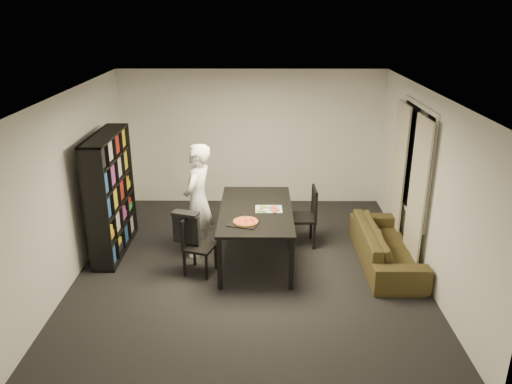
{
  "coord_description": "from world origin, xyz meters",
  "views": [
    {
      "loc": [
        0.14,
        -6.58,
        3.7
      ],
      "look_at": [
        0.1,
        0.46,
        1.05
      ],
      "focal_mm": 35.0,
      "sensor_mm": 36.0,
      "label": 1
    }
  ],
  "objects_px": {
    "chair_right": "(307,213)",
    "sofa": "(387,246)",
    "bookshelf": "(111,194)",
    "baking_tray": "(244,223)",
    "dining_table": "(256,213)",
    "person": "(198,201)",
    "chair_left": "(194,241)",
    "pepperoni_pizza": "(246,222)"
  },
  "relations": [
    {
      "from": "bookshelf",
      "to": "dining_table",
      "type": "relative_size",
      "value": 0.97
    },
    {
      "from": "bookshelf",
      "to": "pepperoni_pizza",
      "type": "relative_size",
      "value": 5.43
    },
    {
      "from": "pepperoni_pizza",
      "to": "sofa",
      "type": "xyz_separation_m",
      "value": [
        2.11,
        0.37,
        -0.55
      ]
    },
    {
      "from": "person",
      "to": "baking_tray",
      "type": "height_order",
      "value": "person"
    },
    {
      "from": "bookshelf",
      "to": "sofa",
      "type": "distance_m",
      "value": 4.3
    },
    {
      "from": "person",
      "to": "baking_tray",
      "type": "relative_size",
      "value": 4.47
    },
    {
      "from": "pepperoni_pizza",
      "to": "sofa",
      "type": "relative_size",
      "value": 0.18
    },
    {
      "from": "bookshelf",
      "to": "baking_tray",
      "type": "height_order",
      "value": "bookshelf"
    },
    {
      "from": "baking_tray",
      "to": "sofa",
      "type": "distance_m",
      "value": 2.24
    },
    {
      "from": "dining_table",
      "to": "chair_right",
      "type": "distance_m",
      "value": 0.97
    },
    {
      "from": "baking_tray",
      "to": "sofa",
      "type": "xyz_separation_m",
      "value": [
        2.15,
        0.38,
        -0.53
      ]
    },
    {
      "from": "chair_right",
      "to": "pepperoni_pizza",
      "type": "xyz_separation_m",
      "value": [
        -0.96,
        -1.01,
        0.29
      ]
    },
    {
      "from": "bookshelf",
      "to": "pepperoni_pizza",
      "type": "distance_m",
      "value": 2.25
    },
    {
      "from": "baking_tray",
      "to": "sofa",
      "type": "relative_size",
      "value": 0.2
    },
    {
      "from": "person",
      "to": "pepperoni_pizza",
      "type": "bearing_deg",
      "value": 64.38
    },
    {
      "from": "dining_table",
      "to": "chair_left",
      "type": "distance_m",
      "value": 1.03
    },
    {
      "from": "dining_table",
      "to": "baking_tray",
      "type": "height_order",
      "value": "baking_tray"
    },
    {
      "from": "dining_table",
      "to": "baking_tray",
      "type": "xyz_separation_m",
      "value": [
        -0.17,
        -0.54,
        0.08
      ]
    },
    {
      "from": "chair_left",
      "to": "baking_tray",
      "type": "distance_m",
      "value": 0.8
    },
    {
      "from": "baking_tray",
      "to": "pepperoni_pizza",
      "type": "relative_size",
      "value": 1.14
    },
    {
      "from": "chair_left",
      "to": "sofa",
      "type": "distance_m",
      "value": 2.89
    },
    {
      "from": "chair_right",
      "to": "person",
      "type": "relative_size",
      "value": 0.55
    },
    {
      "from": "bookshelf",
      "to": "pepperoni_pizza",
      "type": "xyz_separation_m",
      "value": [
        2.11,
        -0.77,
        -0.11
      ]
    },
    {
      "from": "chair_right",
      "to": "sofa",
      "type": "relative_size",
      "value": 0.49
    },
    {
      "from": "person",
      "to": "chair_right",
      "type": "bearing_deg",
      "value": 117.38
    },
    {
      "from": "sofa",
      "to": "chair_left",
      "type": "bearing_deg",
      "value": 95.66
    },
    {
      "from": "sofa",
      "to": "chair_right",
      "type": "bearing_deg",
      "value": 60.87
    },
    {
      "from": "baking_tray",
      "to": "sofa",
      "type": "bearing_deg",
      "value": 10.04
    },
    {
      "from": "chair_left",
      "to": "chair_right",
      "type": "height_order",
      "value": "chair_right"
    },
    {
      "from": "baking_tray",
      "to": "pepperoni_pizza",
      "type": "height_order",
      "value": "pepperoni_pizza"
    },
    {
      "from": "bookshelf",
      "to": "chair_left",
      "type": "relative_size",
      "value": 2.2
    },
    {
      "from": "bookshelf",
      "to": "chair_left",
      "type": "bearing_deg",
      "value": -26.86
    },
    {
      "from": "dining_table",
      "to": "sofa",
      "type": "distance_m",
      "value": 2.03
    },
    {
      "from": "baking_tray",
      "to": "pepperoni_pizza",
      "type": "xyz_separation_m",
      "value": [
        0.03,
        0.01,
        0.02
      ]
    },
    {
      "from": "pepperoni_pizza",
      "to": "bookshelf",
      "type": "bearing_deg",
      "value": 159.92
    },
    {
      "from": "person",
      "to": "sofa",
      "type": "xyz_separation_m",
      "value": [
        2.86,
        -0.29,
        -0.6
      ]
    },
    {
      "from": "dining_table",
      "to": "sofa",
      "type": "height_order",
      "value": "dining_table"
    },
    {
      "from": "bookshelf",
      "to": "sofa",
      "type": "relative_size",
      "value": 0.96
    },
    {
      "from": "bookshelf",
      "to": "dining_table",
      "type": "xyz_separation_m",
      "value": [
        2.25,
        -0.24,
        -0.21
      ]
    },
    {
      "from": "chair_right",
      "to": "baking_tray",
      "type": "distance_m",
      "value": 1.45
    },
    {
      "from": "chair_right",
      "to": "pepperoni_pizza",
      "type": "bearing_deg",
      "value": -45.58
    },
    {
      "from": "baking_tray",
      "to": "bookshelf",
      "type": "bearing_deg",
      "value": 159.32
    }
  ]
}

